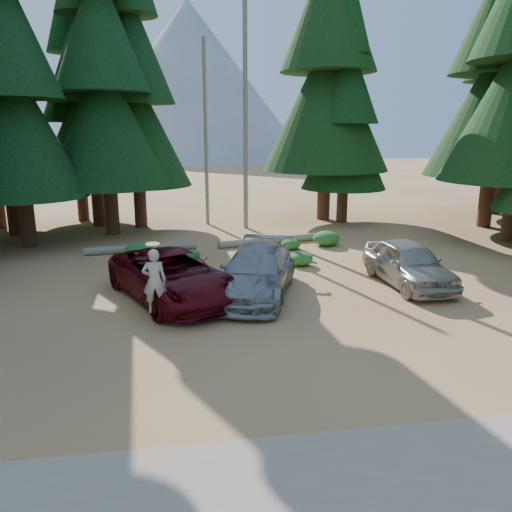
{
  "coord_description": "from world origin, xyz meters",
  "views": [
    {
      "loc": [
        -2.84,
        -12.28,
        5.2
      ],
      "look_at": [
        -0.41,
        3.21,
        1.25
      ],
      "focal_mm": 35.0,
      "sensor_mm": 36.0,
      "label": 1
    }
  ],
  "objects_px": {
    "silver_minivan_right": "(408,263)",
    "log_mid": "(275,254)",
    "frisbee_player": "(154,280)",
    "log_left": "(142,248)",
    "red_pickup": "(172,276)",
    "silver_minivan_center": "(256,272)",
    "log_right": "(272,240)"
  },
  "relations": [
    {
      "from": "silver_minivan_right",
      "to": "log_mid",
      "type": "distance_m",
      "value": 5.99
    },
    {
      "from": "frisbee_player",
      "to": "log_left",
      "type": "xyz_separation_m",
      "value": [
        -0.96,
        8.77,
        -1.11
      ]
    },
    {
      "from": "log_right",
      "to": "silver_minivan_center",
      "type": "bearing_deg",
      "value": -117.74
    },
    {
      "from": "red_pickup",
      "to": "log_left",
      "type": "bearing_deg",
      "value": 77.37
    },
    {
      "from": "silver_minivan_center",
      "to": "log_left",
      "type": "distance_m",
      "value": 7.8
    },
    {
      "from": "silver_minivan_right",
      "to": "silver_minivan_center",
      "type": "bearing_deg",
      "value": -179.28
    },
    {
      "from": "log_mid",
      "to": "silver_minivan_right",
      "type": "bearing_deg",
      "value": -14.82
    },
    {
      "from": "red_pickup",
      "to": "silver_minivan_right",
      "type": "xyz_separation_m",
      "value": [
        8.04,
        0.3,
        -0.01
      ]
    },
    {
      "from": "log_left",
      "to": "silver_minivan_center",
      "type": "bearing_deg",
      "value": -65.29
    },
    {
      "from": "log_left",
      "to": "frisbee_player",
      "type": "bearing_deg",
      "value": -90.68
    },
    {
      "from": "red_pickup",
      "to": "silver_minivan_center",
      "type": "height_order",
      "value": "red_pickup"
    },
    {
      "from": "silver_minivan_right",
      "to": "frisbee_player",
      "type": "xyz_separation_m",
      "value": [
        -8.47,
        -2.44,
        0.52
      ]
    },
    {
      "from": "silver_minivan_center",
      "to": "log_mid",
      "type": "height_order",
      "value": "silver_minivan_center"
    },
    {
      "from": "silver_minivan_right",
      "to": "log_right",
      "type": "bearing_deg",
      "value": 113.53
    },
    {
      "from": "log_left",
      "to": "silver_minivan_right",
      "type": "bearing_deg",
      "value": -40.76
    },
    {
      "from": "log_left",
      "to": "log_right",
      "type": "relative_size",
      "value": 0.9
    },
    {
      "from": "red_pickup",
      "to": "log_left",
      "type": "xyz_separation_m",
      "value": [
        -1.4,
        6.63,
        -0.6
      ]
    },
    {
      "from": "silver_minivan_right",
      "to": "frisbee_player",
      "type": "height_order",
      "value": "frisbee_player"
    },
    {
      "from": "frisbee_player",
      "to": "log_mid",
      "type": "relative_size",
      "value": 0.58
    },
    {
      "from": "silver_minivan_right",
      "to": "log_left",
      "type": "relative_size",
      "value": 0.93
    },
    {
      "from": "red_pickup",
      "to": "log_right",
      "type": "xyz_separation_m",
      "value": [
        4.6,
        7.35,
        -0.61
      ]
    },
    {
      "from": "frisbee_player",
      "to": "log_right",
      "type": "bearing_deg",
      "value": -117.23
    },
    {
      "from": "silver_minivan_center",
      "to": "silver_minivan_right",
      "type": "bearing_deg",
      "value": 22.56
    },
    {
      "from": "silver_minivan_right",
      "to": "log_left",
      "type": "bearing_deg",
      "value": 143.72
    },
    {
      "from": "frisbee_player",
      "to": "log_left",
      "type": "distance_m",
      "value": 8.89
    },
    {
      "from": "silver_minivan_center",
      "to": "frisbee_player",
      "type": "xyz_separation_m",
      "value": [
        -3.12,
        -2.15,
        0.52
      ]
    },
    {
      "from": "silver_minivan_center",
      "to": "silver_minivan_right",
      "type": "xyz_separation_m",
      "value": [
        5.35,
        0.29,
        0.0
      ]
    },
    {
      "from": "silver_minivan_right",
      "to": "log_mid",
      "type": "bearing_deg",
      "value": 127.26
    },
    {
      "from": "red_pickup",
      "to": "log_left",
      "type": "relative_size",
      "value": 1.16
    },
    {
      "from": "silver_minivan_center",
      "to": "log_right",
      "type": "xyz_separation_m",
      "value": [
        1.92,
        7.34,
        -0.59
      ]
    },
    {
      "from": "red_pickup",
      "to": "silver_minivan_center",
      "type": "relative_size",
      "value": 1.06
    },
    {
      "from": "red_pickup",
      "to": "frisbee_player",
      "type": "height_order",
      "value": "frisbee_player"
    }
  ]
}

